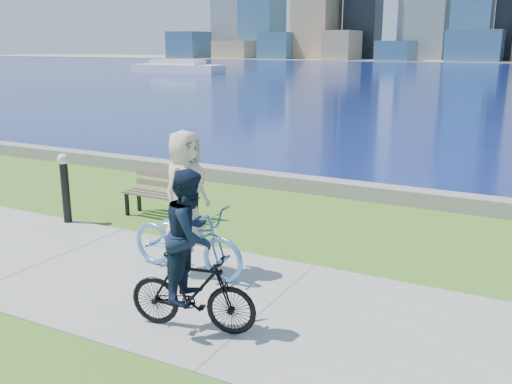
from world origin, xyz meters
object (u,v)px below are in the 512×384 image
at_px(bollard_lamp, 65,184).
at_px(cyclist_woman, 186,221).
at_px(park_bench, 163,192).
at_px(cyclist_man, 191,264).

distance_m(bollard_lamp, cyclist_woman, 3.77).
xyz_separation_m(bollard_lamp, cyclist_woman, (3.62, -1.05, 0.04)).
bearing_deg(park_bench, cyclist_man, -48.09).
bearing_deg(cyclist_man, bollard_lamp, 50.07).
distance_m(park_bench, cyclist_man, 5.01).
bearing_deg(park_bench, bollard_lamp, -138.87).
height_order(park_bench, cyclist_woman, cyclist_woman).
xyz_separation_m(bollard_lamp, cyclist_man, (4.73, -2.55, 0.08)).
height_order(bollard_lamp, cyclist_man, cyclist_man).
distance_m(bollard_lamp, cyclist_man, 5.38).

